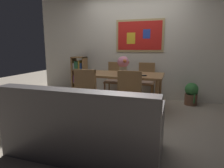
# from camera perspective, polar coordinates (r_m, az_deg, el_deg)

# --- Properties ---
(ground_plane) EXTENTS (12.00, 12.00, 0.00)m
(ground_plane) POSITION_cam_1_polar(r_m,az_deg,el_deg) (3.74, 1.61, -9.03)
(ground_plane) COLOR tan
(wall_back_with_painting) EXTENTS (5.20, 0.14, 2.60)m
(wall_back_with_painting) POSITION_cam_1_polar(r_m,az_deg,el_deg) (4.95, 6.58, 11.12)
(wall_back_with_painting) COLOR silver
(wall_back_with_painting) RESTS_ON ground_plane
(dining_table) EXTENTS (1.64, 0.86, 0.74)m
(dining_table) POSITION_cam_1_polar(r_m,az_deg,el_deg) (3.94, 2.87, 1.73)
(dining_table) COLOR #9E7042
(dining_table) RESTS_ON ground_plane
(dining_chair_far_right) EXTENTS (0.40, 0.41, 0.91)m
(dining_chair_far_right) POSITION_cam_1_polar(r_m,az_deg,el_deg) (4.64, 9.95, 1.54)
(dining_chair_far_right) COLOR #9E7042
(dining_chair_far_right) RESTS_ON ground_plane
(dining_chair_near_left) EXTENTS (0.40, 0.41, 0.91)m
(dining_chair_near_left) POSITION_cam_1_polar(r_m,az_deg,el_deg) (3.38, -7.19, -1.82)
(dining_chair_near_left) COLOR #9E7042
(dining_chair_near_left) RESTS_ON ground_plane
(dining_chair_far_left) EXTENTS (0.40, 0.41, 0.91)m
(dining_chair_far_left) POSITION_cam_1_polar(r_m,az_deg,el_deg) (4.78, 0.74, 1.96)
(dining_chair_far_left) COLOR #9E7042
(dining_chair_far_left) RESTS_ON ground_plane
(dining_chair_near_right) EXTENTS (0.40, 0.41, 0.91)m
(dining_chair_near_right) POSITION_cam_1_polar(r_m,az_deg,el_deg) (3.16, 5.51, -2.64)
(dining_chair_near_right) COLOR #9E7042
(dining_chair_near_right) RESTS_ON ground_plane
(leather_couch) EXTENTS (1.80, 0.84, 0.84)m
(leather_couch) POSITION_cam_1_polar(r_m,az_deg,el_deg) (2.39, -8.40, -12.93)
(leather_couch) COLOR #514C4C
(leather_couch) RESTS_ON ground_plane
(bookshelf) EXTENTS (0.36, 0.28, 1.03)m
(bookshelf) POSITION_cam_1_polar(r_m,az_deg,el_deg) (5.22, -9.58, 2.00)
(bookshelf) COLOR #9E7042
(bookshelf) RESTS_ON ground_plane
(potted_ivy) EXTENTS (0.29, 0.30, 0.52)m
(potted_ivy) POSITION_cam_1_polar(r_m,az_deg,el_deg) (4.65, 22.33, -2.67)
(potted_ivy) COLOR brown
(potted_ivy) RESTS_ON ground_plane
(flower_vase) EXTENTS (0.23, 0.23, 0.35)m
(flower_vase) POSITION_cam_1_polar(r_m,az_deg,el_deg) (3.86, 3.32, 5.98)
(flower_vase) COLOR tan
(flower_vase) RESTS_ON dining_table
(tv_remote) EXTENTS (0.16, 0.06, 0.02)m
(tv_remote) POSITION_cam_1_polar(r_m,az_deg,el_deg) (3.65, 8.97, 2.53)
(tv_remote) COLOR black
(tv_remote) RESTS_ON dining_table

